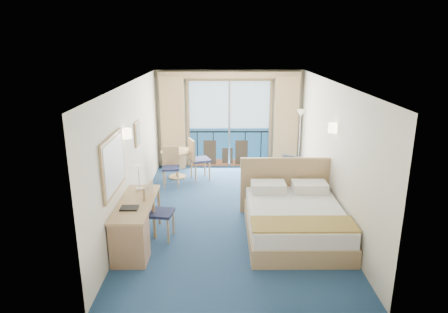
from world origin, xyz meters
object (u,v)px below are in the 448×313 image
desk (131,233)px  desk_chair (155,208)px  table_chair_a (197,157)px  nightstand (311,190)px  armchair (290,175)px  table_chair_b (171,164)px  bed (294,219)px  round_table (177,157)px  floor_lamp (300,125)px

desk → desk_chair: (0.29, 0.69, 0.14)m
desk → table_chair_a: (0.84, 3.85, 0.16)m
desk_chair → nightstand: bearing=-54.8°
armchair → nightstand: bearing=60.9°
table_chair_b → armchair: bearing=-12.8°
bed → desk: (-2.81, -0.77, 0.11)m
desk → round_table: 4.01m
armchair → desk: desk is taller
bed → armchair: (0.30, 2.28, 0.06)m
floor_lamp → desk: size_ratio=1.00×
bed → desk_chair: size_ratio=2.18×
bed → desk: 2.92m
nightstand → table_chair_b: bearing=160.2°
armchair → table_chair_b: table_chair_b is taller
floor_lamp → desk: 5.79m
nightstand → table_chair_a: 3.06m
floor_lamp → table_chair_b: size_ratio=1.78×
desk_chair → table_chair_b: (-0.06, 2.77, -0.04)m
bed → nightstand: (0.64, 1.53, -0.04)m
bed → armchair: 2.30m
table_chair_b → table_chair_a: bearing=28.0°
table_chair_b → desk: bearing=-98.6°
bed → table_chair_b: bed is taller
bed → floor_lamp: 3.90m
table_chair_a → desk_chair: bearing=149.1°
armchair → round_table: 2.96m
armchair → desk_chair: bearing=-13.6°
desk_chair → table_chair_b: 2.77m
floor_lamp → table_chair_a: bearing=-167.3°
floor_lamp → desk_chair: (-3.28, -3.78, -0.71)m
nightstand → table_chair_a: table_chair_a is taller
desk_chair → floor_lamp: bearing=-32.8°
armchair → table_chair_a: table_chair_a is taller
table_chair_a → desk: bearing=146.7°
desk → table_chair_a: 3.95m
nightstand → desk: bearing=-146.4°
table_chair_a → floor_lamp: bearing=-98.3°
desk → table_chair_a: table_chair_a is taller
desk → desk_chair: size_ratio=1.66×
bed → round_table: bed is taller
nightstand → desk_chair: desk_chair is taller
desk_chair → table_chair_a: table_chair_a is taller
armchair → round_table: size_ratio=1.07×
armchair → desk: bearing=-9.1°
nightstand → desk: desk is taller
desk_chair → round_table: desk_chair is taller
table_chair_a → bed: bearing=-168.4°
desk → round_table: desk is taller
bed → table_chair_b: bearing=133.9°
nightstand → table_chair_a: (-2.61, 1.55, 0.32)m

